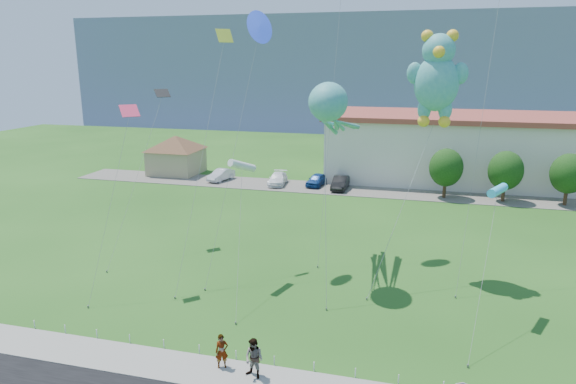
{
  "coord_description": "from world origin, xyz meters",
  "views": [
    {
      "loc": [
        7.39,
        -22.75,
        14.55
      ],
      "look_at": [
        -0.76,
        8.0,
        6.4
      ],
      "focal_mm": 32.0,
      "sensor_mm": 36.0,
      "label": 1
    }
  ],
  "objects_px": {
    "pavilion": "(176,151)",
    "pedestrian_right": "(254,358)",
    "octopus_kite": "(331,112)",
    "parked_car_white": "(278,179)",
    "parked_car_black": "(340,183)",
    "pedestrian_left": "(222,351)",
    "parked_car_silver": "(221,175)",
    "teddy_bear_kite": "(437,76)",
    "parked_car_blue": "(317,180)"
  },
  "relations": [
    {
      "from": "pavilion",
      "to": "pedestrian_right",
      "type": "height_order",
      "value": "pavilion"
    },
    {
      "from": "octopus_kite",
      "to": "pavilion",
      "type": "bearing_deg",
      "value": 132.94
    },
    {
      "from": "parked_car_white",
      "to": "parked_car_black",
      "type": "distance_m",
      "value": 7.7
    },
    {
      "from": "pedestrian_left",
      "to": "pavilion",
      "type": "bearing_deg",
      "value": 91.67
    },
    {
      "from": "pedestrian_right",
      "to": "parked_car_silver",
      "type": "distance_m",
      "value": 41.75
    },
    {
      "from": "pedestrian_right",
      "to": "teddy_bear_kite",
      "type": "distance_m",
      "value": 21.29
    },
    {
      "from": "pavilion",
      "to": "parked_car_silver",
      "type": "height_order",
      "value": "pavilion"
    },
    {
      "from": "pedestrian_right",
      "to": "octopus_kite",
      "type": "relative_size",
      "value": 0.15
    },
    {
      "from": "pavilion",
      "to": "pedestrian_left",
      "type": "relative_size",
      "value": 5.34
    },
    {
      "from": "pavilion",
      "to": "teddy_bear_kite",
      "type": "xyz_separation_m",
      "value": [
        32.02,
        -25.14,
        10.55
      ]
    },
    {
      "from": "parked_car_silver",
      "to": "parked_car_black",
      "type": "bearing_deg",
      "value": 10.84
    },
    {
      "from": "parked_car_black",
      "to": "teddy_bear_kite",
      "type": "relative_size",
      "value": 0.28
    },
    {
      "from": "pedestrian_right",
      "to": "parked_car_white",
      "type": "distance_m",
      "value": 39.09
    },
    {
      "from": "pedestrian_right",
      "to": "parked_car_blue",
      "type": "xyz_separation_m",
      "value": [
        -5.0,
        38.49,
        -0.32
      ]
    },
    {
      "from": "parked_car_black",
      "to": "teddy_bear_kite",
      "type": "bearing_deg",
      "value": -66.2
    },
    {
      "from": "pedestrian_left",
      "to": "parked_car_blue",
      "type": "bearing_deg",
      "value": 67.15
    },
    {
      "from": "pavilion",
      "to": "parked_car_black",
      "type": "distance_m",
      "value": 22.74
    },
    {
      "from": "parked_car_silver",
      "to": "teddy_bear_kite",
      "type": "height_order",
      "value": "teddy_bear_kite"
    },
    {
      "from": "parked_car_blue",
      "to": "teddy_bear_kite",
      "type": "distance_m",
      "value": 29.19
    },
    {
      "from": "teddy_bear_kite",
      "to": "pavilion",
      "type": "bearing_deg",
      "value": 141.86
    },
    {
      "from": "parked_car_white",
      "to": "parked_car_blue",
      "type": "relative_size",
      "value": 1.14
    },
    {
      "from": "pedestrian_left",
      "to": "pedestrian_right",
      "type": "height_order",
      "value": "pedestrian_right"
    },
    {
      "from": "pedestrian_left",
      "to": "parked_car_blue",
      "type": "height_order",
      "value": "pedestrian_left"
    },
    {
      "from": "pedestrian_left",
      "to": "parked_car_black",
      "type": "relative_size",
      "value": 0.38
    },
    {
      "from": "pedestrian_left",
      "to": "pedestrian_right",
      "type": "distance_m",
      "value": 1.81
    },
    {
      "from": "parked_car_silver",
      "to": "octopus_kite",
      "type": "relative_size",
      "value": 0.32
    },
    {
      "from": "pedestrian_left",
      "to": "parked_car_white",
      "type": "bearing_deg",
      "value": 74.23
    },
    {
      "from": "parked_car_white",
      "to": "teddy_bear_kite",
      "type": "height_order",
      "value": "teddy_bear_kite"
    },
    {
      "from": "parked_car_white",
      "to": "pedestrian_right",
      "type": "bearing_deg",
      "value": -81.81
    },
    {
      "from": "parked_car_silver",
      "to": "parked_car_black",
      "type": "height_order",
      "value": "parked_car_black"
    },
    {
      "from": "octopus_kite",
      "to": "parked_car_white",
      "type": "bearing_deg",
      "value": 113.58
    },
    {
      "from": "pedestrian_right",
      "to": "parked_car_white",
      "type": "height_order",
      "value": "pedestrian_right"
    },
    {
      "from": "parked_car_blue",
      "to": "teddy_bear_kite",
      "type": "bearing_deg",
      "value": -52.75
    },
    {
      "from": "pedestrian_right",
      "to": "parked_car_white",
      "type": "bearing_deg",
      "value": 121.01
    },
    {
      "from": "octopus_kite",
      "to": "teddy_bear_kite",
      "type": "relative_size",
      "value": 0.81
    },
    {
      "from": "parked_car_white",
      "to": "parked_car_blue",
      "type": "distance_m",
      "value": 4.72
    },
    {
      "from": "pavilion",
      "to": "pedestrian_left",
      "type": "bearing_deg",
      "value": -60.64
    },
    {
      "from": "pedestrian_left",
      "to": "pedestrian_right",
      "type": "xyz_separation_m",
      "value": [
        1.77,
        -0.37,
        0.12
      ]
    },
    {
      "from": "parked_car_silver",
      "to": "octopus_kite",
      "type": "distance_m",
      "value": 32.55
    },
    {
      "from": "pedestrian_right",
      "to": "pavilion",
      "type": "bearing_deg",
      "value": 137.67
    },
    {
      "from": "pavilion",
      "to": "parked_car_blue",
      "type": "relative_size",
      "value": 2.22
    },
    {
      "from": "pavilion",
      "to": "parked_car_white",
      "type": "height_order",
      "value": "pavilion"
    },
    {
      "from": "pedestrian_right",
      "to": "parked_car_silver",
      "type": "bearing_deg",
      "value": 130.86
    },
    {
      "from": "parked_car_blue",
      "to": "teddy_bear_kite",
      "type": "relative_size",
      "value": 0.25
    },
    {
      "from": "parked_car_silver",
      "to": "parked_car_white",
      "type": "bearing_deg",
      "value": 11.62
    },
    {
      "from": "parked_car_blue",
      "to": "parked_car_black",
      "type": "distance_m",
      "value": 3.17
    },
    {
      "from": "parked_car_silver",
      "to": "pedestrian_left",
      "type": "bearing_deg",
      "value": -54.66
    },
    {
      "from": "pedestrian_right",
      "to": "parked_car_white",
      "type": "relative_size",
      "value": 0.41
    },
    {
      "from": "pedestrian_right",
      "to": "parked_car_blue",
      "type": "height_order",
      "value": "pedestrian_right"
    },
    {
      "from": "parked_car_silver",
      "to": "teddy_bear_kite",
      "type": "xyz_separation_m",
      "value": [
        24.71,
        -22.6,
        12.81
      ]
    }
  ]
}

